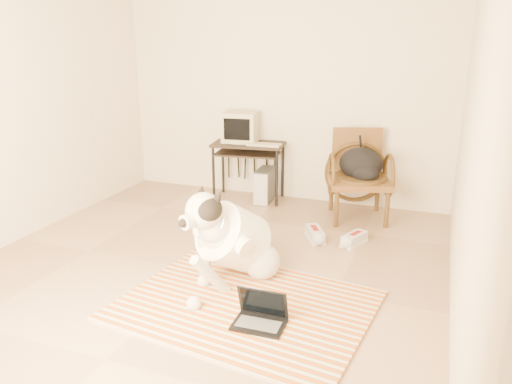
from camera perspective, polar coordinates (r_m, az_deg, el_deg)
The scene contains 14 objects.
floor at distance 4.35m, azimuth -6.26°, elevation -8.93°, with size 4.50×4.50×0.00m, color #997A5E.
wall_back at distance 6.02m, azimuth 3.11°, elevation 11.91°, with size 4.50×4.50×0.00m, color beige.
wall_right at distance 3.52m, azimuth 23.66°, elevation 6.57°, with size 4.50×4.50×0.00m, color beige.
rug at distance 3.80m, azimuth -1.29°, elevation -12.82°, with size 1.94×1.58×0.02m.
dog at distance 4.02m, azimuth -2.62°, elevation -5.55°, with size 0.67×1.22×0.89m.
laptop at distance 3.54m, azimuth 0.52°, elevation -13.92°, with size 0.36×0.27×0.25m.
computer_desk at distance 5.99m, azimuth -0.90°, elevation 4.68°, with size 0.90×0.57×0.70m.
crt_monitor at distance 6.05m, azimuth -1.74°, elevation 7.47°, with size 0.44×0.43×0.36m.
desk_keyboard at distance 5.83m, azimuth 0.92°, elevation 5.43°, with size 0.39×0.14×0.03m, color tan.
pc_tower at distance 6.03m, azimuth 1.02°, elevation 0.78°, with size 0.21×0.44×0.40m.
rattan_chair at distance 5.53m, azimuth 11.64°, elevation 1.93°, with size 0.79×0.78×0.96m.
backpack at distance 5.46m, azimuth 11.99°, elevation 3.02°, with size 0.47×0.42×0.35m.
sneaker_left at distance 4.98m, azimuth 6.75°, elevation -4.84°, with size 0.27×0.35×0.11m.
sneaker_right at distance 4.93m, azimuth 11.17°, elevation -5.33°, with size 0.24×0.33×0.11m.
Camera 1 is at (1.80, -3.47, 1.92)m, focal length 35.00 mm.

